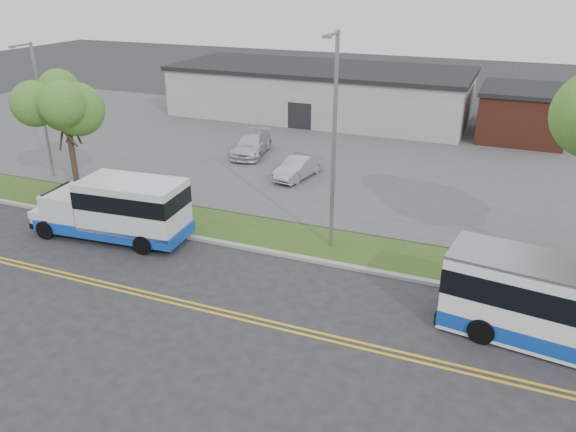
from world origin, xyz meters
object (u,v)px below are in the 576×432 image
at_px(shuttle_bus, 119,207).
at_px(pedestrian, 133,200).
at_px(parked_car_a, 298,167).
at_px(streetlight_near, 334,137).
at_px(parked_car_b, 252,144).
at_px(tree_west, 65,108).
at_px(streetlight_far, 41,106).

height_order(shuttle_bus, pedestrian, shuttle_bus).
bearing_deg(shuttle_bus, parked_car_a, 62.35).
bearing_deg(shuttle_bus, streetlight_near, 11.92).
bearing_deg(shuttle_bus, pedestrian, 106.11).
bearing_deg(parked_car_b, tree_west, -126.34).
xyz_separation_m(streetlight_far, parked_car_a, (14.20, 5.52, -3.72)).
bearing_deg(parked_car_a, streetlight_far, -148.91).
bearing_deg(pedestrian, tree_west, -50.12).
xyz_separation_m(streetlight_near, parked_car_b, (-9.54, 11.50, -4.42)).
distance_m(tree_west, pedestrian, 6.37).
distance_m(tree_west, streetlight_near, 15.01).
height_order(streetlight_near, streetlight_far, streetlight_near).
height_order(tree_west, pedestrian, tree_west).
height_order(shuttle_bus, parked_car_a, shuttle_bus).
relative_size(tree_west, streetlight_near, 0.73).
height_order(streetlight_far, parked_car_b, streetlight_far).
distance_m(tree_west, shuttle_bus, 7.31).
xyz_separation_m(pedestrian, parked_car_a, (5.45, 9.03, -0.33)).
relative_size(streetlight_near, streetlight_far, 1.19).
distance_m(streetlight_near, streetlight_far, 19.20).
bearing_deg(streetlight_far, tree_west, -28.98).
bearing_deg(streetlight_far, streetlight_near, -8.05).
distance_m(tree_west, parked_car_b, 13.04).
distance_m(streetlight_far, parked_car_b, 13.44).
relative_size(streetlight_near, shuttle_bus, 1.20).
height_order(shuttle_bus, parked_car_b, shuttle_bus).
bearing_deg(streetlight_near, parked_car_b, 129.67).
bearing_deg(tree_west, parked_car_b, 63.63).
bearing_deg(streetlight_far, shuttle_bus, -30.01).
bearing_deg(streetlight_far, parked_car_b, 42.95).
distance_m(shuttle_bus, pedestrian, 2.16).
xyz_separation_m(tree_west, pedestrian, (4.76, -1.30, -4.03)).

